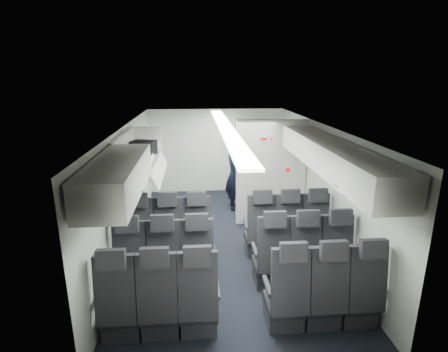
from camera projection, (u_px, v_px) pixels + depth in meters
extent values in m
cube|color=black|center=(226.00, 242.00, 6.46)|extent=(3.40, 6.00, 0.01)
cube|color=white|center=(226.00, 126.00, 5.86)|extent=(3.40, 6.00, 0.01)
cube|color=silver|center=(216.00, 151.00, 9.04)|extent=(3.40, 0.01, 2.15)
cube|color=silver|center=(253.00, 283.00, 3.29)|extent=(3.40, 0.01, 2.15)
cube|color=silver|center=(128.00, 189.00, 6.03)|extent=(0.01, 6.00, 2.15)
cube|color=silver|center=(320.00, 184.00, 6.30)|extent=(0.01, 6.00, 2.15)
cube|color=white|center=(226.00, 128.00, 5.88)|extent=(0.25, 5.52, 0.03)
cube|color=#232326|center=(144.00, 242.00, 5.85)|extent=(0.44, 0.46, 0.12)
cube|color=#2D2D33|center=(144.00, 251.00, 5.89)|extent=(0.42, 0.42, 0.22)
cube|color=#232326|center=(140.00, 223.00, 5.51)|extent=(0.44, 0.20, 0.80)
cube|color=#232326|center=(138.00, 200.00, 5.35)|extent=(0.30, 0.12, 0.23)
cube|color=#2D2D33|center=(129.00, 228.00, 5.72)|extent=(0.05, 0.40, 0.06)
cube|color=#2D2D33|center=(156.00, 227.00, 5.76)|extent=(0.05, 0.40, 0.06)
cube|color=#232326|center=(171.00, 241.00, 5.88)|extent=(0.44, 0.46, 0.12)
cube|color=#2D2D33|center=(171.00, 250.00, 5.93)|extent=(0.42, 0.42, 0.22)
cube|color=#232326|center=(169.00, 222.00, 5.55)|extent=(0.44, 0.20, 0.80)
cube|color=#232326|center=(167.00, 199.00, 5.39)|extent=(0.30, 0.12, 0.23)
cube|color=#2D2D33|center=(157.00, 227.00, 5.76)|extent=(0.05, 0.40, 0.06)
cube|color=#2D2D33|center=(183.00, 226.00, 5.79)|extent=(0.05, 0.40, 0.06)
cube|color=#232326|center=(198.00, 240.00, 5.92)|extent=(0.44, 0.46, 0.12)
cube|color=#2D2D33|center=(198.00, 249.00, 5.96)|extent=(0.42, 0.42, 0.22)
cube|color=#232326|center=(197.00, 221.00, 5.58)|extent=(0.44, 0.20, 0.80)
cube|color=#232326|center=(197.00, 199.00, 5.42)|extent=(0.30, 0.12, 0.23)
cube|color=#2D2D33|center=(184.00, 226.00, 5.79)|extent=(0.05, 0.40, 0.06)
cube|color=#2D2D33|center=(210.00, 225.00, 5.83)|extent=(0.05, 0.40, 0.06)
cube|color=#232326|center=(258.00, 238.00, 6.00)|extent=(0.44, 0.46, 0.12)
cube|color=#2D2D33|center=(258.00, 247.00, 6.04)|extent=(0.42, 0.42, 0.22)
cube|color=#232326|center=(261.00, 219.00, 5.66)|extent=(0.44, 0.20, 0.80)
cube|color=#232326|center=(263.00, 197.00, 5.50)|extent=(0.30, 0.12, 0.23)
cube|color=#2D2D33|center=(246.00, 224.00, 5.87)|extent=(0.05, 0.40, 0.06)
cube|color=#2D2D33|center=(272.00, 223.00, 5.91)|extent=(0.05, 0.40, 0.06)
cube|color=#232326|center=(284.00, 237.00, 6.03)|extent=(0.44, 0.46, 0.12)
cube|color=#2D2D33|center=(283.00, 246.00, 6.08)|extent=(0.42, 0.42, 0.22)
cube|color=#232326|center=(288.00, 218.00, 5.70)|extent=(0.44, 0.20, 0.80)
cube|color=#232326|center=(291.00, 196.00, 5.54)|extent=(0.30, 0.12, 0.23)
cube|color=#2D2D33|center=(272.00, 223.00, 5.91)|extent=(0.05, 0.40, 0.06)
cube|color=#2D2D33|center=(298.00, 223.00, 5.94)|extent=(0.05, 0.40, 0.06)
cube|color=#232326|center=(309.00, 236.00, 6.07)|extent=(0.44, 0.46, 0.12)
cube|color=#2D2D33|center=(309.00, 245.00, 6.11)|extent=(0.42, 0.42, 0.22)
cube|color=#232326|center=(315.00, 217.00, 5.73)|extent=(0.44, 0.20, 0.80)
cube|color=#232326|center=(318.00, 195.00, 5.57)|extent=(0.30, 0.12, 0.23)
cube|color=#2D2D33|center=(298.00, 223.00, 5.94)|extent=(0.05, 0.40, 0.06)
cube|color=#2D2D33|center=(323.00, 222.00, 5.98)|extent=(0.05, 0.40, 0.06)
cube|color=#232326|center=(135.00, 271.00, 4.98)|extent=(0.44, 0.46, 0.12)
cube|color=#2D2D33|center=(136.00, 281.00, 5.03)|extent=(0.42, 0.42, 0.22)
cube|color=#232326|center=(130.00, 250.00, 4.65)|extent=(0.44, 0.20, 0.80)
cube|color=#232326|center=(127.00, 224.00, 4.49)|extent=(0.30, 0.12, 0.23)
cube|color=#2D2D33|center=(117.00, 255.00, 4.86)|extent=(0.05, 0.40, 0.06)
cube|color=#2D2D33|center=(149.00, 254.00, 4.90)|extent=(0.05, 0.40, 0.06)
cube|color=#232326|center=(167.00, 270.00, 5.02)|extent=(0.44, 0.46, 0.12)
cube|color=#2D2D33|center=(167.00, 280.00, 5.06)|extent=(0.42, 0.42, 0.22)
cube|color=#232326|center=(164.00, 249.00, 4.68)|extent=(0.44, 0.20, 0.80)
cube|color=#232326|center=(162.00, 223.00, 4.52)|extent=(0.30, 0.12, 0.23)
cube|color=#2D2D33|center=(150.00, 254.00, 4.90)|extent=(0.05, 0.40, 0.06)
cube|color=#2D2D33|center=(181.00, 253.00, 4.93)|extent=(0.05, 0.40, 0.06)
cube|color=#232326|center=(198.00, 269.00, 5.05)|extent=(0.44, 0.46, 0.12)
cube|color=#2D2D33|center=(198.00, 278.00, 5.10)|extent=(0.42, 0.42, 0.22)
cube|color=#232326|center=(198.00, 248.00, 4.72)|extent=(0.44, 0.20, 0.80)
cube|color=#232326|center=(197.00, 222.00, 4.56)|extent=(0.30, 0.12, 0.23)
cube|color=#2D2D33|center=(182.00, 253.00, 4.93)|extent=(0.05, 0.40, 0.06)
cube|color=#2D2D33|center=(213.00, 252.00, 4.97)|extent=(0.05, 0.40, 0.06)
cube|color=#232326|center=(269.00, 265.00, 5.14)|extent=(0.44, 0.46, 0.12)
cube|color=#2D2D33|center=(268.00, 275.00, 5.18)|extent=(0.42, 0.42, 0.22)
cube|color=#232326|center=(273.00, 245.00, 4.80)|extent=(0.44, 0.20, 0.80)
cube|color=#232326|center=(275.00, 219.00, 4.64)|extent=(0.30, 0.12, 0.23)
cube|color=#2D2D33|center=(255.00, 250.00, 5.01)|extent=(0.05, 0.40, 0.06)
cube|color=#2D2D33|center=(285.00, 249.00, 5.05)|extent=(0.05, 0.40, 0.06)
cube|color=#232326|center=(299.00, 264.00, 5.17)|extent=(0.44, 0.46, 0.12)
cube|color=#2D2D33|center=(298.00, 274.00, 5.22)|extent=(0.42, 0.42, 0.22)
cube|color=#232326|center=(305.00, 244.00, 4.83)|extent=(0.44, 0.20, 0.80)
cube|color=#232326|center=(308.00, 218.00, 4.68)|extent=(0.30, 0.12, 0.23)
cube|color=#2D2D33|center=(286.00, 249.00, 5.05)|extent=(0.05, 0.40, 0.06)
cube|color=#2D2D33|center=(315.00, 248.00, 5.08)|extent=(0.05, 0.40, 0.06)
cube|color=#232326|center=(328.00, 263.00, 5.21)|extent=(0.44, 0.46, 0.12)
cube|color=#2D2D33|center=(327.00, 272.00, 5.25)|extent=(0.42, 0.42, 0.22)
cube|color=#232326|center=(337.00, 242.00, 4.87)|extent=(0.44, 0.20, 0.80)
cube|color=#232326|center=(341.00, 217.00, 4.71)|extent=(0.30, 0.12, 0.23)
cube|color=#2D2D33|center=(316.00, 248.00, 5.08)|extent=(0.05, 0.40, 0.06)
cube|color=#2D2D33|center=(345.00, 246.00, 5.12)|extent=(0.05, 0.40, 0.06)
cube|color=#232326|center=(123.00, 312.00, 4.12)|extent=(0.44, 0.46, 0.12)
cube|color=#2D2D33|center=(124.00, 324.00, 4.17)|extent=(0.42, 0.42, 0.22)
cube|color=#232326|center=(115.00, 290.00, 3.79)|extent=(0.44, 0.20, 0.80)
cube|color=#232326|center=(111.00, 260.00, 3.63)|extent=(0.30, 0.12, 0.23)
cube|color=#2D2D33|center=(101.00, 294.00, 4.00)|extent=(0.05, 0.40, 0.06)
cube|color=#2D2D33|center=(139.00, 292.00, 4.03)|extent=(0.05, 0.40, 0.06)
cube|color=#232326|center=(161.00, 310.00, 4.16)|extent=(0.44, 0.46, 0.12)
cube|color=#2D2D33|center=(162.00, 322.00, 4.20)|extent=(0.42, 0.42, 0.22)
cube|color=#232326|center=(157.00, 288.00, 3.82)|extent=(0.44, 0.20, 0.80)
cube|color=#232326|center=(155.00, 258.00, 3.66)|extent=(0.30, 0.12, 0.23)
cube|color=#2D2D33|center=(140.00, 292.00, 4.03)|extent=(0.05, 0.40, 0.06)
cube|color=#2D2D33|center=(179.00, 290.00, 4.07)|extent=(0.05, 0.40, 0.06)
cube|color=#232326|center=(199.00, 308.00, 4.19)|extent=(0.44, 0.46, 0.12)
cube|color=#2D2D33|center=(199.00, 320.00, 4.24)|extent=(0.42, 0.42, 0.22)
cube|color=#232326|center=(198.00, 286.00, 3.86)|extent=(0.44, 0.20, 0.80)
cube|color=#232326|center=(197.00, 256.00, 3.70)|extent=(0.30, 0.12, 0.23)
cube|color=#2D2D33|center=(179.00, 290.00, 4.07)|extent=(0.05, 0.40, 0.06)
cube|color=#2D2D33|center=(217.00, 289.00, 4.10)|extent=(0.05, 0.40, 0.06)
cube|color=#232326|center=(284.00, 304.00, 4.27)|extent=(0.44, 0.46, 0.12)
cube|color=#2D2D33|center=(283.00, 315.00, 4.32)|extent=(0.42, 0.42, 0.22)
cube|color=#232326|center=(290.00, 282.00, 3.94)|extent=(0.44, 0.20, 0.80)
cube|color=#232326|center=(294.00, 252.00, 3.78)|extent=(0.30, 0.12, 0.23)
cube|color=#2D2D33|center=(267.00, 286.00, 4.15)|extent=(0.05, 0.40, 0.06)
cube|color=#2D2D33|center=(303.00, 284.00, 4.18)|extent=(0.05, 0.40, 0.06)
cube|color=#232326|center=(320.00, 302.00, 4.31)|extent=(0.44, 0.46, 0.12)
cube|color=#2D2D33|center=(319.00, 313.00, 4.35)|extent=(0.42, 0.42, 0.22)
cube|color=#232326|center=(329.00, 280.00, 3.97)|extent=(0.44, 0.20, 0.80)
cube|color=#232326|center=(334.00, 251.00, 3.81)|extent=(0.30, 0.12, 0.23)
cube|color=#2D2D33|center=(304.00, 284.00, 4.19)|extent=(0.05, 0.40, 0.06)
cube|color=#2D2D33|center=(340.00, 283.00, 4.22)|extent=(0.05, 0.40, 0.06)
cube|color=#232326|center=(355.00, 300.00, 4.34)|extent=(0.44, 0.46, 0.12)
cube|color=#2D2D33|center=(353.00, 311.00, 4.39)|extent=(0.42, 0.42, 0.22)
cube|color=#232326|center=(367.00, 278.00, 4.01)|extent=(0.44, 0.20, 0.80)
cube|color=#232326|center=(374.00, 249.00, 3.85)|extent=(0.30, 0.12, 0.23)
cube|color=#2D2D33|center=(341.00, 283.00, 4.22)|extent=(0.05, 0.40, 0.06)
cube|color=#2D2D33|center=(376.00, 281.00, 4.25)|extent=(0.05, 0.40, 0.06)
cube|color=silver|center=(117.00, 177.00, 3.92)|extent=(0.52, 1.80, 0.40)
cylinder|color=slate|center=(141.00, 190.00, 3.99)|extent=(0.04, 0.10, 0.04)
cube|color=#9E9E93|center=(141.00, 159.00, 5.65)|extent=(0.52, 1.70, 0.04)
cube|color=silver|center=(124.00, 147.00, 5.58)|extent=(0.06, 1.70, 0.44)
cube|color=silver|center=(131.00, 159.00, 4.80)|extent=(0.52, 0.04, 0.40)
cube|color=silver|center=(147.00, 138.00, 6.39)|extent=(0.52, 0.04, 0.40)
cube|color=silver|center=(157.00, 165.00, 5.70)|extent=(0.21, 1.61, 0.38)
cube|color=silver|center=(358.00, 172.00, 4.14)|extent=(0.52, 1.80, 0.40)
cylinder|color=slate|center=(336.00, 185.00, 4.16)|extent=(0.04, 0.10, 0.04)
cube|color=silver|center=(311.00, 144.00, 5.81)|extent=(0.52, 1.70, 0.40)
cylinder|color=slate|center=(296.00, 154.00, 5.84)|extent=(0.04, 0.10, 0.04)
cube|color=white|center=(271.00, 173.00, 7.01)|extent=(1.40, 0.12, 2.13)
cube|color=white|center=(267.00, 139.00, 6.73)|extent=(0.24, 0.01, 0.10)
cube|color=red|center=(264.00, 139.00, 6.71)|extent=(0.13, 0.01, 0.04)
cube|color=red|center=(272.00, 139.00, 6.73)|extent=(0.05, 0.01, 0.03)
cylinder|color=white|center=(288.00, 170.00, 6.94)|extent=(0.11, 0.01, 0.11)
cylinder|color=red|center=(288.00, 170.00, 6.94)|extent=(0.09, 0.01, 0.09)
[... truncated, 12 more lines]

